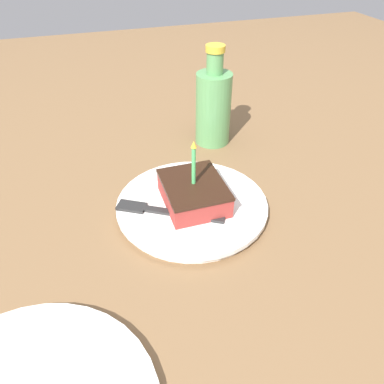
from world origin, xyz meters
The scene contains 5 objects.
ground_plane centered at (0.00, 0.00, -0.02)m, with size 2.40×2.40×0.04m.
plate centered at (0.01, -0.01, 0.01)m, with size 0.25×0.25×0.02m.
cake_slice centered at (0.01, -0.01, 0.04)m, with size 0.09×0.11×0.11m.
fork centered at (0.07, 0.00, 0.02)m, with size 0.16×0.10×0.00m.
bottle centered at (-0.10, -0.22, 0.08)m, with size 0.07×0.07×0.20m.
Camera 1 is at (0.16, 0.44, 0.40)m, focal length 35.00 mm.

